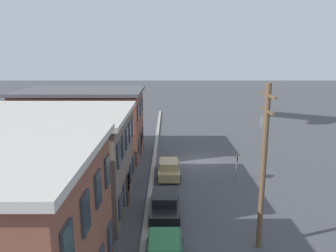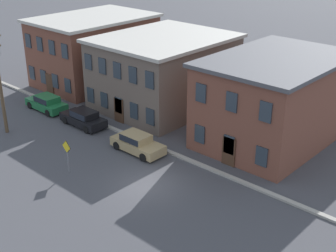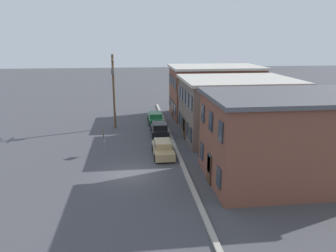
% 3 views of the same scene
% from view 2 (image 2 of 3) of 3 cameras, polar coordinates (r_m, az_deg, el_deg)
% --- Properties ---
extents(ground_plane, '(200.00, 200.00, 0.00)m').
position_cam_2_polar(ground_plane, '(31.64, -2.58, -7.19)').
color(ground_plane, '#424247').
extents(kerb_strip, '(56.00, 0.36, 0.16)m').
position_cam_2_polar(kerb_strip, '(34.50, 2.69, -4.22)').
color(kerb_strip, '#9E998E').
rests_on(kerb_strip, ground_plane).
extents(apartment_corner, '(8.68, 12.40, 7.06)m').
position_cam_2_polar(apartment_corner, '(51.33, -8.93, 9.20)').
color(apartment_corner, brown).
rests_on(apartment_corner, ground_plane).
extents(apartment_midblock, '(10.03, 12.04, 6.59)m').
position_cam_2_polar(apartment_midblock, '(43.98, -0.47, 6.69)').
color(apartment_midblock, '#66564C').
rests_on(apartment_midblock, ground_plane).
extents(apartment_far, '(8.54, 12.29, 6.82)m').
position_cam_2_polar(apartment_far, '(37.53, 12.87, 3.18)').
color(apartment_far, brown).
rests_on(apartment_far, ground_plane).
extents(car_green, '(4.40, 1.92, 1.43)m').
position_cam_2_polar(car_green, '(44.86, -14.57, 2.79)').
color(car_green, '#1E6638').
rests_on(car_green, ground_plane).
extents(car_black, '(4.40, 1.92, 1.43)m').
position_cam_2_polar(car_black, '(40.72, -10.25, 1.01)').
color(car_black, black).
rests_on(car_black, ground_plane).
extents(car_tan, '(4.40, 1.92, 1.43)m').
position_cam_2_polar(car_tan, '(35.71, -3.78, -2.01)').
color(car_tan, tan).
rests_on(car_tan, ground_plane).
extents(caution_sign, '(0.95, 0.08, 2.50)m').
position_cam_2_polar(caution_sign, '(33.00, -12.22, -3.05)').
color(caution_sign, slate).
rests_on(caution_sign, ground_plane).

